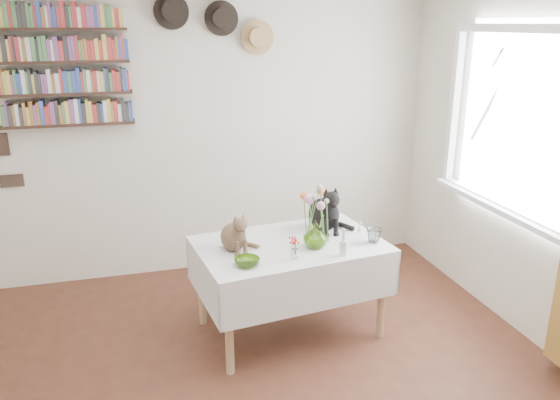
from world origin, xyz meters
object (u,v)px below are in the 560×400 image
object	(u,v)px
dining_table	(290,265)
tabby_cat	(233,230)
flower_vase	(315,236)
bookshelf_unit	(63,67)
black_cat	(324,206)

from	to	relation	value
dining_table	tabby_cat	xyz separation A→B (m)	(-0.40, -0.01, 0.31)
flower_vase	bookshelf_unit	size ratio (longest dim) A/B	0.17
tabby_cat	flower_vase	world-z (taller)	tabby_cat
dining_table	flower_vase	xyz separation A→B (m)	(0.15, -0.12, 0.26)
tabby_cat	black_cat	bearing A→B (deg)	-1.06
dining_table	black_cat	world-z (taller)	black_cat
tabby_cat	flower_vase	bearing A→B (deg)	-28.58
black_cat	tabby_cat	bearing A→B (deg)	-166.02
black_cat	bookshelf_unit	size ratio (longest dim) A/B	0.37
tabby_cat	flower_vase	distance (m)	0.56
tabby_cat	black_cat	size ratio (longest dim) A/B	0.78
black_cat	flower_vase	world-z (taller)	black_cat
black_cat	bookshelf_unit	xyz separation A→B (m)	(-1.80, 1.00, 0.97)
bookshelf_unit	black_cat	bearing A→B (deg)	-29.00
dining_table	bookshelf_unit	distance (m)	2.31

